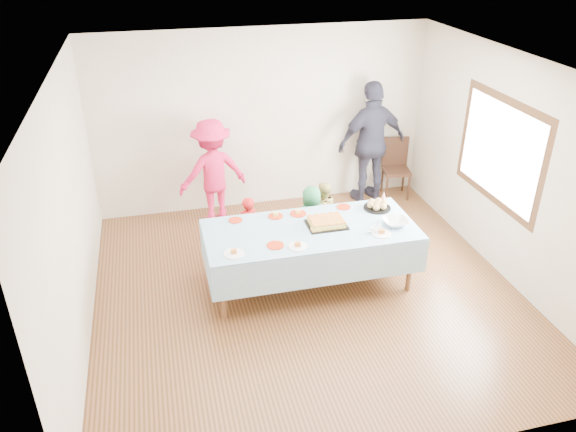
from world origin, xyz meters
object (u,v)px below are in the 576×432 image
object	(u,v)px
party_table	(311,233)
birthday_cake	(326,222)
adult_left	(213,172)
dining_chair	(396,164)

from	to	relation	value
party_table	birthday_cake	world-z (taller)	birthday_cake
party_table	adult_left	size ratio (longest dim) A/B	1.60
party_table	dining_chair	bearing A→B (deg)	46.46
dining_chair	adult_left	size ratio (longest dim) A/B	0.60
dining_chair	birthday_cake	bearing A→B (deg)	-120.30
dining_chair	adult_left	xyz separation A→B (m)	(-2.95, -0.20, 0.26)
dining_chair	adult_left	distance (m)	2.97
birthday_cake	dining_chair	size ratio (longest dim) A/B	0.49
birthday_cake	adult_left	bearing A→B (deg)	120.16
birthday_cake	dining_chair	world-z (taller)	dining_chair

